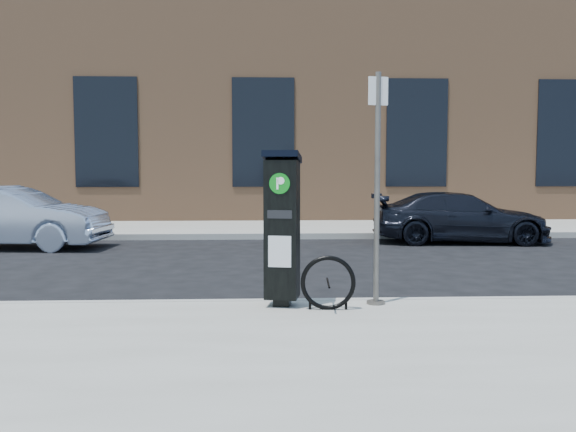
{
  "coord_description": "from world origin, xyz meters",
  "views": [
    {
      "loc": [
        -0.07,
        -7.79,
        1.85
      ],
      "look_at": [
        0.3,
        0.5,
        1.2
      ],
      "focal_mm": 38.0,
      "sensor_mm": 36.0,
      "label": 1
    }
  ],
  "objects": [
    {
      "name": "sidewalk_far",
      "position": [
        0.0,
        14.0,
        0.07
      ],
      "size": [
        60.0,
        12.0,
        0.15
      ],
      "primitive_type": "cube",
      "color": "gray",
      "rests_on": "ground"
    },
    {
      "name": "ground",
      "position": [
        0.0,
        0.0,
        0.0
      ],
      "size": [
        120.0,
        120.0,
        0.0
      ],
      "primitive_type": "plane",
      "color": "black",
      "rests_on": "ground"
    },
    {
      "name": "bike_rack",
      "position": [
        0.73,
        -0.59,
        0.47
      ],
      "size": [
        0.66,
        0.1,
        0.66
      ],
      "rotation": [
        0.0,
        0.0,
        -0.06
      ],
      "color": "black",
      "rests_on": "sidewalk_near"
    },
    {
      "name": "sign_pole",
      "position": [
        1.37,
        -0.3,
        1.58
      ],
      "size": [
        0.25,
        0.23,
        2.87
      ],
      "rotation": [
        0.0,
        0.0,
        0.23
      ],
      "color": "#4A4642",
      "rests_on": "sidewalk_near"
    },
    {
      "name": "parking_kiosk",
      "position": [
        0.19,
        -0.35,
        1.13
      ],
      "size": [
        0.51,
        0.47,
        1.92
      ],
      "rotation": [
        0.0,
        0.0,
        -0.2
      ],
      "color": "black",
      "rests_on": "sidewalk_near"
    },
    {
      "name": "curb_far",
      "position": [
        0.0,
        8.02,
        0.07
      ],
      "size": [
        60.0,
        0.12,
        0.16
      ],
      "primitive_type": "cube",
      "color": "#9E9B93",
      "rests_on": "ground"
    },
    {
      "name": "curb_near",
      "position": [
        0.0,
        -0.02,
        0.07
      ],
      "size": [
        60.0,
        0.12,
        0.16
      ],
      "primitive_type": "cube",
      "color": "#9E9B93",
      "rests_on": "ground"
    },
    {
      "name": "car_dark",
      "position": [
        4.89,
        7.13,
        0.63
      ],
      "size": [
        4.44,
        2.09,
        1.25
      ],
      "primitive_type": "imported",
      "rotation": [
        0.0,
        0.0,
        1.49
      ],
      "color": "black",
      "rests_on": "ground"
    },
    {
      "name": "building",
      "position": [
        -0.0,
        17.0,
        4.15
      ],
      "size": [
        28.0,
        10.05,
        8.25
      ],
      "color": "#9C6A46",
      "rests_on": "ground"
    },
    {
      "name": "car_silver",
      "position": [
        -5.87,
        6.47,
        0.72
      ],
      "size": [
        4.49,
        1.88,
        1.44
      ],
      "primitive_type": "imported",
      "rotation": [
        0.0,
        0.0,
        1.49
      ],
      "color": "#97A5C0",
      "rests_on": "ground"
    }
  ]
}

